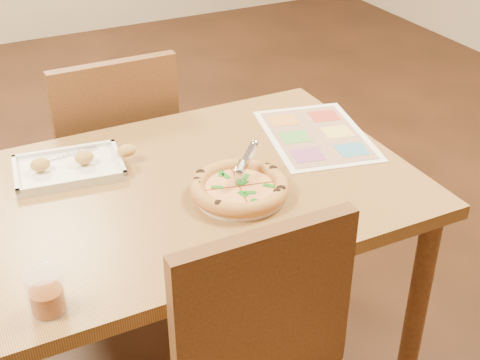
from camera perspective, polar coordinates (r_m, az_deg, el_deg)
name	(u,v)px	position (r m, az deg, el deg)	size (l,w,h in m)	color
dining_table	(176,214)	(1.86, -5.45, -2.87)	(1.30, 0.85, 0.72)	olive
chair_far	(113,144)	(2.39, -10.75, 3.08)	(0.42, 0.42, 0.47)	brown
plate	(240,194)	(1.76, 0.00, -1.21)	(0.24, 0.24, 0.01)	white
pizza	(239,187)	(1.75, -0.05, -0.64)	(0.26, 0.26, 0.04)	gold
pizza_cutter	(245,162)	(1.76, 0.42, 1.53)	(0.11, 0.09, 0.08)	silver
appetizer_tray	(72,167)	(1.92, -14.14, 1.07)	(0.35, 0.24, 0.06)	silver
glass_tumbler	(46,294)	(1.44, -16.20, -9.35)	(0.08, 0.08, 0.10)	#783209
menu	(316,135)	(2.08, 6.53, 3.83)	(0.29, 0.41, 0.01)	white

